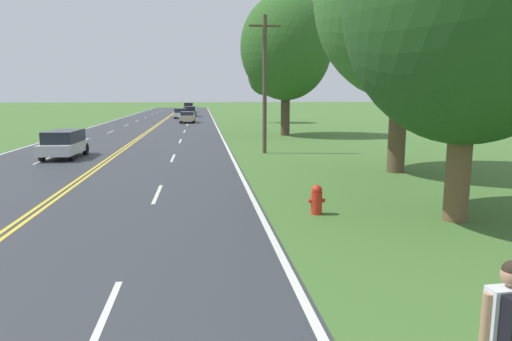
% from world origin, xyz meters
% --- Properties ---
extents(hitchhiker_person, '(0.60, 0.43, 1.77)m').
position_xyz_m(hitchhiker_person, '(7.90, 4.80, 1.08)').
color(hitchhiker_person, navy).
rests_on(hitchhiker_person, ground).
extents(fire_hydrant, '(0.47, 0.31, 0.85)m').
position_xyz_m(fire_hydrant, '(8.10, 13.29, 0.43)').
color(fire_hydrant, red).
rests_on(fire_hydrant, ground).
extents(utility_pole_midground, '(1.80, 0.24, 7.76)m').
position_xyz_m(utility_pole_midground, '(8.51, 27.07, 4.03)').
color(utility_pole_midground, brown).
rests_on(utility_pole_midground, ground).
extents(tree_behind_sign, '(4.03, 4.03, 7.90)m').
position_xyz_m(tree_behind_sign, '(12.50, 55.59, 5.55)').
color(tree_behind_sign, brown).
rests_on(tree_behind_sign, ground).
extents(tree_mid_treeline, '(7.43, 7.43, 11.44)m').
position_xyz_m(tree_mid_treeline, '(11.83, 38.47, 7.15)').
color(tree_mid_treeline, '#473828').
rests_on(tree_mid_treeline, ground).
extents(car_silver_hatchback_nearest, '(1.83, 4.03, 1.48)m').
position_xyz_m(car_silver_hatchback_nearest, '(-2.47, 26.37, 0.79)').
color(car_silver_hatchback_nearest, black).
rests_on(car_silver_hatchback_nearest, ground).
extents(car_champagne_sedan_approaching, '(1.82, 4.12, 1.32)m').
position_xyz_m(car_champagne_sedan_approaching, '(3.25, 56.65, 0.71)').
color(car_champagne_sedan_approaching, black).
rests_on(car_champagne_sedan_approaching, ground).
extents(car_white_hatchback_mid_near, '(2.03, 4.23, 1.41)m').
position_xyz_m(car_white_hatchback_mid_near, '(2.06, 67.44, 0.76)').
color(car_white_hatchback_mid_near, black).
rests_on(car_white_hatchback_mid_near, ground).
extents(car_dark_grey_hatchback_mid_far, '(1.97, 3.95, 1.55)m').
position_xyz_m(car_dark_grey_hatchback_mid_far, '(3.19, 72.50, 0.82)').
color(car_dark_grey_hatchback_mid_far, black).
rests_on(car_dark_grey_hatchback_mid_far, ground).
extents(car_maroon_van_receding, '(1.84, 4.10, 1.81)m').
position_xyz_m(car_maroon_van_receding, '(2.59, 89.10, 0.93)').
color(car_maroon_van_receding, black).
rests_on(car_maroon_van_receding, ground).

